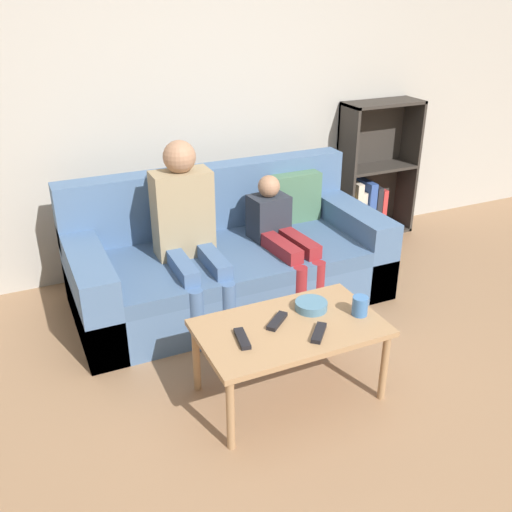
# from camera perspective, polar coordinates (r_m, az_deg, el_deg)

# --- Properties ---
(ground_plane) EXTENTS (22.00, 22.00, 0.00)m
(ground_plane) POSITION_cam_1_polar(r_m,az_deg,el_deg) (2.96, 11.30, -17.53)
(ground_plane) COLOR #997251
(wall_back) EXTENTS (12.00, 0.06, 2.60)m
(wall_back) POSITION_cam_1_polar(r_m,az_deg,el_deg) (4.28, -5.71, 16.14)
(wall_back) COLOR #B7B2A8
(wall_back) RESTS_ON ground_plane
(couch) EXTENTS (2.09, 0.97, 0.85)m
(couch) POSITION_cam_1_polar(r_m,az_deg,el_deg) (3.92, -2.74, -0.45)
(couch) COLOR #4C6B93
(couch) RESTS_ON ground_plane
(bookshelf) EXTENTS (0.66, 0.28, 1.14)m
(bookshelf) POSITION_cam_1_polar(r_m,az_deg,el_deg) (5.02, 11.31, 7.12)
(bookshelf) COLOR #332D28
(bookshelf) RESTS_ON ground_plane
(coffee_table) EXTENTS (0.94, 0.56, 0.43)m
(coffee_table) POSITION_cam_1_polar(r_m,az_deg,el_deg) (2.94, 3.42, -7.69)
(coffee_table) COLOR #A87F56
(coffee_table) RESTS_ON ground_plane
(person_adult) EXTENTS (0.37, 0.66, 1.15)m
(person_adult) POSITION_cam_1_polar(r_m,az_deg,el_deg) (3.60, -6.92, 3.39)
(person_adult) COLOR #476693
(person_adult) RESTS_ON ground_plane
(person_child) EXTENTS (0.30, 0.67, 0.84)m
(person_child) POSITION_cam_1_polar(r_m,az_deg,el_deg) (3.82, 2.48, 2.20)
(person_child) COLOR maroon
(person_child) RESTS_ON ground_plane
(cup_near) EXTENTS (0.08, 0.08, 0.10)m
(cup_near) POSITION_cam_1_polar(r_m,az_deg,el_deg) (3.02, 10.36, -4.93)
(cup_near) COLOR #3D70B2
(cup_near) RESTS_ON coffee_table
(tv_remote_0) EXTENTS (0.15, 0.16, 0.02)m
(tv_remote_0) POSITION_cam_1_polar(r_m,az_deg,el_deg) (2.85, 6.30, -7.64)
(tv_remote_0) COLOR black
(tv_remote_0) RESTS_ON coffee_table
(tv_remote_1) EXTENTS (0.07, 0.18, 0.02)m
(tv_remote_1) POSITION_cam_1_polar(r_m,az_deg,el_deg) (2.79, -1.39, -8.26)
(tv_remote_1) COLOR black
(tv_remote_1) RESTS_ON coffee_table
(tv_remote_2) EXTENTS (0.16, 0.15, 0.02)m
(tv_remote_2) POSITION_cam_1_polar(r_m,az_deg,el_deg) (2.93, 2.13, -6.52)
(tv_remote_2) COLOR black
(tv_remote_2) RESTS_ON coffee_table
(snack_bowl) EXTENTS (0.17, 0.17, 0.05)m
(snack_bowl) POSITION_cam_1_polar(r_m,az_deg,el_deg) (3.05, 5.54, -4.94)
(snack_bowl) COLOR teal
(snack_bowl) RESTS_ON coffee_table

